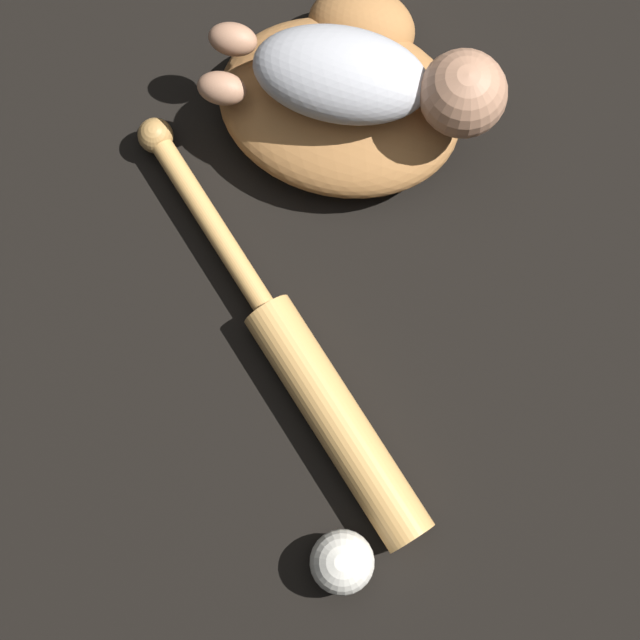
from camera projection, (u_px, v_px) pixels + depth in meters
name	position (u px, v px, depth m)	size (l,w,h in m)	color
ground_plane	(352.00, 166.00, 1.27)	(6.00, 6.00, 0.00)	black
baseball_glove	(343.00, 93.00, 1.24)	(0.32, 0.29, 0.09)	#A8703D
baby_figure	(373.00, 80.00, 1.15)	(0.34, 0.17, 0.10)	#B2B2B7
baseball_bat	(309.00, 376.00, 1.19)	(0.50, 0.34, 0.06)	tan
baseball	(342.00, 562.00, 1.14)	(0.07, 0.07, 0.07)	silver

